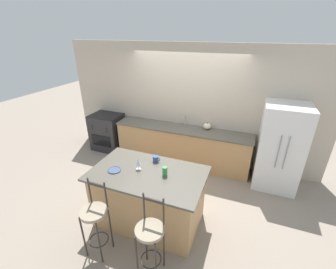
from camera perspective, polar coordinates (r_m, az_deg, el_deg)
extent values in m
plane|color=gray|center=(5.26, 2.20, -8.69)|extent=(18.00, 18.00, 0.00)
cube|color=beige|center=(5.22, 4.78, 7.49)|extent=(6.00, 0.07, 2.70)
cube|color=tan|center=(5.32, 3.51, -2.90)|extent=(3.10, 0.58, 0.86)
cube|color=#5B564C|center=(5.13, 3.64, 1.51)|extent=(3.14, 0.62, 0.03)
cube|color=black|center=(5.12, 3.64, 1.63)|extent=(0.56, 0.32, 0.01)
cylinder|color=#ADAFB5|center=(5.25, 4.35, 3.60)|extent=(0.02, 0.02, 0.22)
cylinder|color=#ADAFB5|center=(5.16, 4.19, 4.41)|extent=(0.02, 0.12, 0.02)
cube|color=tan|center=(3.77, -4.91, -15.81)|extent=(1.62, 0.92, 0.92)
cube|color=#5B564C|center=(3.47, -5.20, -9.82)|extent=(1.74, 1.04, 0.03)
cube|color=white|center=(4.87, 26.54, -2.84)|extent=(0.80, 0.77, 1.71)
cylinder|color=#939399|center=(4.47, 26.21, -4.02)|extent=(0.02, 0.02, 0.65)
cylinder|color=#939399|center=(4.49, 27.81, -4.25)|extent=(0.02, 0.02, 0.65)
cube|color=#28282B|center=(6.14, -15.05, 0.61)|extent=(0.77, 0.62, 0.93)
cube|color=black|center=(5.96, -16.66, -1.55)|extent=(0.56, 0.01, 0.30)
cube|color=black|center=(5.97, -15.55, 4.75)|extent=(0.77, 0.62, 0.02)
cylinder|color=black|center=(5.94, -18.80, 2.00)|extent=(0.03, 0.02, 0.03)
cylinder|color=black|center=(5.68, -15.41, 1.42)|extent=(0.03, 0.02, 0.03)
cylinder|color=black|center=(5.97, -18.70, 1.35)|extent=(0.03, 0.02, 0.03)
cylinder|color=black|center=(5.71, -15.33, 0.74)|extent=(0.03, 0.02, 0.03)
cylinder|color=#332D28|center=(3.54, -20.63, -23.28)|extent=(0.02, 0.02, 0.72)
cylinder|color=#332D28|center=(3.42, -17.01, -24.95)|extent=(0.02, 0.02, 0.72)
cylinder|color=#332D28|center=(3.67, -17.87, -20.73)|extent=(0.02, 0.02, 0.72)
cylinder|color=#332D28|center=(3.55, -14.32, -22.19)|extent=(0.02, 0.02, 0.72)
torus|color=#332D28|center=(3.64, -17.18, -24.16)|extent=(0.28, 0.28, 0.02)
cylinder|color=gray|center=(3.27, -18.37, -18.20)|extent=(0.36, 0.36, 0.04)
cylinder|color=#332D28|center=(3.27, -19.30, -13.23)|extent=(0.02, 0.02, 0.40)
cylinder|color=#332D28|center=(3.13, -15.53, -14.58)|extent=(0.02, 0.02, 0.40)
cube|color=#332D28|center=(3.13, -17.76, -12.06)|extent=(0.26, 0.02, 0.04)
cylinder|color=#332D28|center=(3.20, -7.94, -28.54)|extent=(0.02, 0.02, 0.72)
cylinder|color=#332D28|center=(3.12, -3.12, -30.13)|extent=(0.02, 0.02, 0.72)
cylinder|color=#332D28|center=(3.33, -5.60, -25.30)|extent=(0.02, 0.02, 0.72)
cylinder|color=#332D28|center=(3.26, -1.04, -26.68)|extent=(0.02, 0.02, 0.72)
torus|color=#332D28|center=(3.33, -4.34, -29.00)|extent=(0.28, 0.28, 0.02)
cylinder|color=gray|center=(2.93, -4.69, -23.08)|extent=(0.36, 0.36, 0.04)
cylinder|color=#332D28|center=(2.89, -6.12, -17.60)|extent=(0.02, 0.02, 0.40)
cylinder|color=#332D28|center=(2.81, -1.14, -18.99)|extent=(0.02, 0.02, 0.40)
cube|color=#332D28|center=(2.76, -3.75, -16.37)|extent=(0.26, 0.02, 0.04)
cylinder|color=#425170|center=(3.58, -13.46, -8.80)|extent=(0.20, 0.20, 0.01)
torus|color=#425170|center=(3.58, -13.46, -8.72)|extent=(0.20, 0.20, 0.01)
cylinder|color=white|center=(3.55, -7.46, -8.69)|extent=(0.08, 0.08, 0.00)
cylinder|color=white|center=(3.53, -7.50, -8.08)|extent=(0.01, 0.01, 0.09)
cone|color=white|center=(3.48, -7.59, -6.81)|extent=(0.08, 0.08, 0.10)
cylinder|color=#335689|center=(3.69, -3.16, -6.20)|extent=(0.09, 0.09, 0.10)
torus|color=#335689|center=(3.67, -2.49, -6.31)|extent=(0.07, 0.01, 0.07)
cylinder|color=#3D934C|center=(3.35, -0.79, -9.32)|extent=(0.07, 0.07, 0.14)
ellipsoid|color=beige|center=(5.10, 9.91, 2.09)|extent=(0.18, 0.18, 0.14)
cylinder|color=brown|center=(5.07, 9.98, 2.93)|extent=(0.02, 0.02, 0.02)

